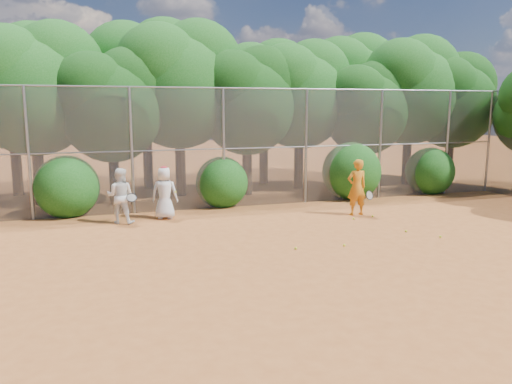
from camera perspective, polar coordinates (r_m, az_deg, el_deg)
name	(u,v)px	position (r m, az deg, el deg)	size (l,w,h in m)	color
ground	(329,253)	(11.92, 8.39, -6.90)	(80.00, 80.00, 0.00)	#9E5323
fence_back	(249,147)	(17.02, -0.84, 5.21)	(20.05, 0.09, 4.03)	gray
tree_1	(34,84)	(18.85, -24.01, 11.25)	(4.64, 4.03, 6.35)	black
tree_2	(112,101)	(18.05, -16.11, 9.96)	(3.99, 3.47, 5.47)	black
tree_3	(180,79)	(19.34, -8.71, 12.59)	(4.89, 4.26, 6.70)	black
tree_4	(248,97)	(19.31, -0.92, 10.81)	(4.19, 3.64, 5.73)	black
tree_5	(301,90)	(20.93, 5.11, 11.48)	(4.51, 3.92, 6.17)	black
tree_6	(366,105)	(21.14, 12.50, 9.71)	(3.86, 3.36, 5.29)	black
tree_7	(411,86)	(23.03, 17.29, 11.51)	(4.77, 4.14, 6.53)	black
tree_8	(453,97)	(23.98, 21.62, 10.07)	(4.25, 3.70, 5.82)	black
tree_9	(12,81)	(21.25, -26.15, 11.31)	(4.83, 4.20, 6.62)	black
tree_10	(146,76)	(21.40, -12.42, 12.82)	(5.15, 4.48, 7.06)	black
tree_11	(265,89)	(22.07, 1.01, 11.73)	(4.64, 4.03, 6.35)	black
tree_12	(351,83)	(24.46, 10.79, 12.18)	(5.02, 4.37, 6.88)	black
bush_0	(67,184)	(16.70, -20.81, 0.86)	(2.00, 2.00, 2.00)	#144E13
bush_1	(222,180)	(17.20, -3.93, 1.37)	(1.80, 1.80, 1.80)	#144E13
bush_2	(351,169)	(19.01, 10.85, 2.63)	(2.20, 2.20, 2.20)	#144E13
bush_3	(430,169)	(20.93, 19.27, 2.48)	(1.90, 1.90, 1.90)	#144E13
player_yellow	(357,187)	(15.99, 11.45, 0.53)	(0.84, 0.51, 1.78)	orange
player_teen	(165,193)	(15.43, -10.40, -0.07)	(0.90, 0.72, 1.63)	white
player_white	(120,196)	(15.11, -15.25, -0.43)	(0.96, 0.86, 1.63)	white
ball_0	(440,237)	(13.96, 20.33, -4.80)	(0.07, 0.07, 0.07)	#C1D326
ball_1	(354,219)	(15.46, 11.11, -3.00)	(0.07, 0.07, 0.07)	#C1D326
ball_2	(344,245)	(12.50, 10.06, -6.01)	(0.07, 0.07, 0.07)	#C1D326
ball_3	(406,231)	(14.27, 16.77, -4.30)	(0.07, 0.07, 0.07)	#C1D326
ball_4	(296,248)	(12.08, 4.56, -6.44)	(0.07, 0.07, 0.07)	#C1D326
ball_5	(373,216)	(15.93, 13.18, -2.70)	(0.07, 0.07, 0.07)	#C1D326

